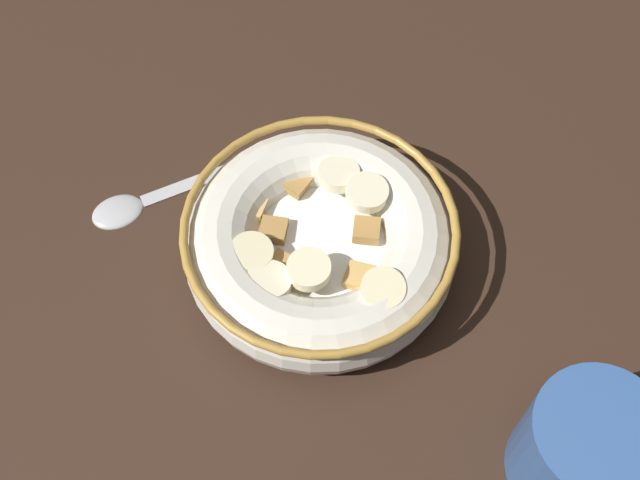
# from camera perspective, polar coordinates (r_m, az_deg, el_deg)

# --- Properties ---
(ground_plane) EXTENTS (1.30, 1.30, 0.02)m
(ground_plane) POSITION_cam_1_polar(r_m,az_deg,el_deg) (0.58, 0.00, -1.98)
(ground_plane) COLOR #332116
(cereal_bowl) EXTENTS (0.18, 0.18, 0.05)m
(cereal_bowl) POSITION_cam_1_polar(r_m,az_deg,el_deg) (0.55, 0.00, -0.20)
(cereal_bowl) COLOR silver
(cereal_bowl) RESTS_ON ground_plane
(spoon) EXTENTS (0.06, 0.16, 0.01)m
(spoon) POSITION_cam_1_polar(r_m,az_deg,el_deg) (0.61, -11.57, 2.97)
(spoon) COLOR #B7B7BC
(spoon) RESTS_ON ground_plane
(coffee_mug) EXTENTS (0.10, 0.08, 0.08)m
(coffee_mug) POSITION_cam_1_polar(r_m,az_deg,el_deg) (0.50, 17.96, -13.78)
(coffee_mug) COLOR #335999
(coffee_mug) RESTS_ON ground_plane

